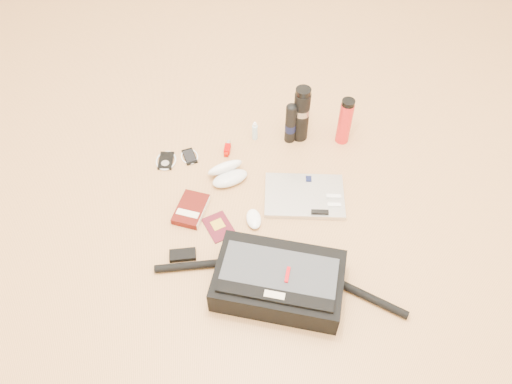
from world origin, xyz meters
TOP-DOWN VIEW (x-y plane):
  - ground at (0.00, 0.00)m, footprint 4.00×4.00m
  - messenger_bag at (0.01, -0.31)m, footprint 0.92×0.42m
  - laptop at (0.19, 0.11)m, footprint 0.37×0.28m
  - book at (-0.30, 0.09)m, footprint 0.17×0.20m
  - passport at (-0.19, -0.00)m, footprint 0.14×0.16m
  - mouse at (-0.04, 0.01)m, footprint 0.06×0.11m
  - sunglasses_case at (-0.13, 0.26)m, footprint 0.20×0.18m
  - ipod at (-0.41, 0.39)m, footprint 0.11×0.11m
  - phone at (-0.30, 0.41)m, footprint 0.10×0.11m
  - inhaler at (-0.12, 0.43)m, footprint 0.04×0.10m
  - spray_bottle at (0.02, 0.50)m, footprint 0.03×0.03m
  - aerosol_can at (0.18, 0.47)m, footprint 0.06×0.06m
  - thermos_black at (0.23, 0.49)m, footprint 0.08×0.08m
  - thermos_red at (0.43, 0.44)m, footprint 0.08×0.08m

SIDE VIEW (x-z plane):
  - ground at x=0.00m, z-range 0.00..0.00m
  - passport at x=-0.19m, z-range 0.00..0.01m
  - phone at x=-0.30m, z-range 0.00..0.01m
  - ipod at x=-0.41m, z-range 0.00..0.01m
  - laptop at x=0.19m, z-range 0.00..0.03m
  - inhaler at x=-0.12m, z-range 0.00..0.02m
  - book at x=-0.30m, z-range 0.00..0.03m
  - mouse at x=-0.04m, z-range 0.00..0.03m
  - sunglasses_case at x=-0.13m, z-range -0.01..0.08m
  - spray_bottle at x=0.02m, z-range -0.01..0.10m
  - messenger_bag at x=0.01m, z-range -0.01..0.13m
  - aerosol_can at x=0.18m, z-range 0.00..0.22m
  - thermos_red at x=0.43m, z-range 0.00..0.24m
  - thermos_black at x=0.23m, z-range 0.00..0.29m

